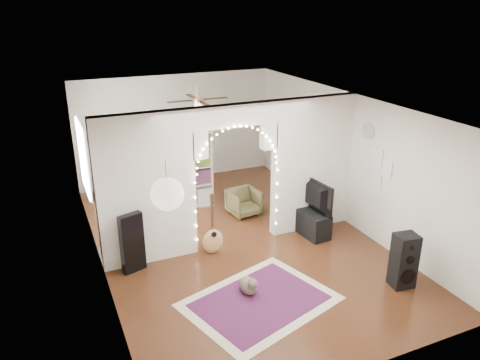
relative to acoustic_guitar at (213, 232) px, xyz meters
name	(u,v)px	position (x,y,z in m)	size (l,w,h in m)	color
floor	(235,241)	(0.55, 0.25, -0.44)	(7.50, 7.50, 0.00)	black
ceiling	(235,104)	(0.55, 0.25, 2.26)	(5.00, 7.50, 0.02)	white
wall_back	(176,128)	(0.55, 4.00, 0.91)	(5.00, 0.02, 2.70)	silver
wall_front	(363,281)	(0.55, -3.50, 0.91)	(5.00, 0.02, 2.70)	silver
wall_left	(95,198)	(-1.95, 0.25, 0.91)	(0.02, 7.50, 2.70)	silver
wall_right	(347,159)	(3.05, 0.25, 0.91)	(0.02, 7.50, 2.70)	silver
divider_wall	(235,173)	(0.55, 0.25, 0.99)	(5.00, 0.20, 2.70)	silver
fairy_lights	(238,168)	(0.55, 0.12, 1.11)	(1.64, 0.04, 1.60)	#FFEABF
window	(83,158)	(-1.92, 2.05, 1.06)	(0.04, 1.20, 1.40)	white
wall_clock	(369,131)	(3.03, -0.35, 1.66)	(0.31, 0.31, 0.03)	white
picture_frames	(379,167)	(3.03, -0.75, 1.06)	(0.02, 0.50, 0.70)	white
paper_lantern	(167,194)	(-1.35, -2.15, 1.81)	(0.40, 0.40, 0.40)	white
ceiling_fan	(198,100)	(0.55, 2.25, 1.96)	(1.10, 1.10, 0.30)	gold
area_rug	(260,301)	(0.13, -1.70, -0.43)	(2.19, 1.65, 0.02)	maroon
guitar_case	(132,243)	(-1.46, 0.00, 0.10)	(0.41, 0.14, 1.07)	black
acoustic_guitar	(213,232)	(0.00, 0.00, 0.00)	(0.40, 0.15, 1.01)	#B9804A
tabby_cat	(249,285)	(0.06, -1.42, -0.28)	(0.25, 0.57, 0.38)	brown
floor_speaker	(404,261)	(2.45, -2.23, 0.02)	(0.40, 0.37, 0.93)	black
media_console	(308,221)	(2.05, 0.00, -0.19)	(0.40, 1.00, 0.50)	black
tv	(310,195)	(2.05, 0.00, 0.37)	(1.07, 0.14, 0.62)	black
bookcase	(174,169)	(-0.01, 2.38, 0.44)	(1.71, 0.43, 1.75)	tan
dining_table	(171,159)	(0.27, 3.64, 0.24)	(1.28, 0.93, 0.76)	brown
flower_vase	(171,153)	(0.27, 3.64, 0.41)	(0.18, 0.18, 0.19)	silver
dining_chair_left	(165,200)	(-0.29, 2.27, -0.22)	(0.46, 0.47, 0.43)	#4E4827
dining_chair_right	(244,202)	(1.21, 1.31, -0.15)	(0.61, 0.62, 0.57)	#4E4827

